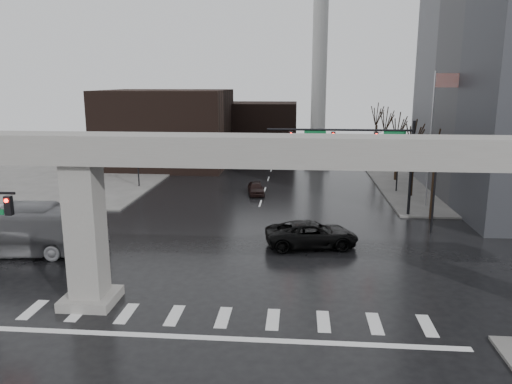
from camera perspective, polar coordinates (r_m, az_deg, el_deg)
ground at (r=25.74m, az=-3.41°, el=-13.12°), size 160.00×160.00×0.00m
sidewalk_ne at (r=64.05m, az=25.45°, el=1.39°), size 28.00×36.00×0.15m
sidewalk_nw at (r=66.82m, az=-21.33°, el=2.18°), size 28.00×36.00×0.15m
elevated_guideway at (r=23.44m, az=-0.57°, el=2.07°), size 48.00×2.60×8.70m
building_far_left at (r=67.53m, az=-10.15°, el=7.16°), size 16.00×14.00×10.00m
building_far_mid at (r=75.48m, az=0.77°, el=7.15°), size 10.00×10.00×8.00m
smokestack at (r=69.01m, az=7.27°, el=14.31°), size 3.60×3.60×30.00m
signal_mast_arm at (r=42.43m, az=12.42°, el=5.08°), size 12.12×0.43×8.00m
flagpole_assembly at (r=46.60m, az=19.79°, el=7.39°), size 2.06×0.12×12.00m
lamp_right_0 at (r=39.03m, az=19.71°, el=0.49°), size 1.22×0.32×5.11m
lamp_right_1 at (r=52.47m, az=15.93°, el=3.68°), size 1.22×0.32×5.11m
lamp_right_2 at (r=66.15m, az=13.69°, el=5.56°), size 1.22×0.32×5.11m
lamp_left_0 at (r=41.37m, az=-19.39°, el=1.16°), size 1.22×0.32×5.11m
lamp_left_1 at (r=54.24m, az=-13.39°, el=4.10°), size 1.22×0.32×5.11m
lamp_left_2 at (r=67.56m, az=-9.69°, el=5.88°), size 1.22×0.32×5.11m
tree_right_0 at (r=43.23m, az=19.66°, el=0.68°), size 1.09×1.58×7.50m
tree_right_1 at (r=50.86m, az=17.44°, el=2.61°), size 1.09×1.61×7.67m
tree_right_2 at (r=58.59m, az=15.81°, el=4.03°), size 1.10×1.63×7.85m
tree_right_3 at (r=66.39m, az=14.55°, el=5.11°), size 1.11×1.66×8.02m
tree_right_4 at (r=74.23m, az=13.56°, el=5.96°), size 1.12×1.69×8.19m
pickup_truck at (r=34.50m, az=6.38°, el=-4.83°), size 6.73×3.97×1.76m
city_bus at (r=36.33m, az=-26.19°, el=-3.88°), size 12.12×3.44×3.34m
far_car at (r=49.90m, az=-0.00°, el=0.43°), size 2.14×4.01×1.30m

